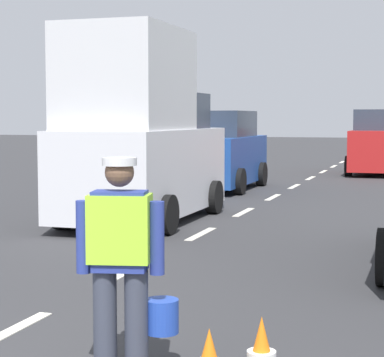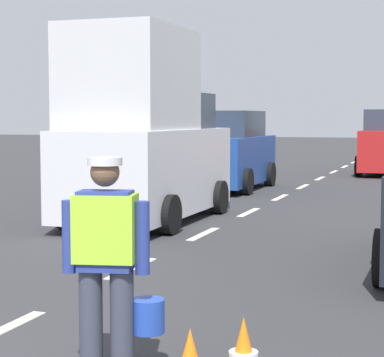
{
  "view_description": "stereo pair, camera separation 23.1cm",
  "coord_description": "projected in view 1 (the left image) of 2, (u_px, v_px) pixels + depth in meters",
  "views": [
    {
      "loc": [
        3.63,
        -3.09,
        1.97
      ],
      "look_at": [
        0.43,
        6.86,
        1.1
      ],
      "focal_mm": 69.3,
      "sensor_mm": 36.0,
      "label": 1
    },
    {
      "loc": [
        3.85,
        -3.02,
        1.97
      ],
      "look_at": [
        0.43,
        6.86,
        1.1
      ],
      "focal_mm": 69.3,
      "sensor_mm": 36.0,
      "label": 2
    }
  ],
  "objects": [
    {
      "name": "road_worker",
      "position": [
        123.0,
        256.0,
        5.55
      ],
      "size": [
        0.73,
        0.48,
        1.67
      ],
      "color": "#383D4C",
      "rests_on": "ground"
    },
    {
      "name": "lane_center_line",
      "position": [
        329.0,
        169.0,
        28.11
      ],
      "size": [
        0.14,
        46.4,
        0.01
      ],
      "color": "silver",
      "rests_on": "ground"
    },
    {
      "name": "ground_plane",
      "position": [
        312.0,
        178.0,
        24.13
      ],
      "size": [
        96.0,
        96.0,
        0.0
      ],
      "primitive_type": "plane",
      "color": "#333335"
    },
    {
      "name": "car_outgoing_far",
      "position": [
        378.0,
        144.0,
        25.51
      ],
      "size": [
        1.94,
        4.14,
        2.22
      ],
      "color": "red",
      "rests_on": "ground"
    },
    {
      "name": "delivery_truck",
      "position": [
        139.0,
        136.0,
        13.72
      ],
      "size": [
        2.16,
        4.6,
        3.54
      ],
      "color": "silver",
      "rests_on": "ground"
    },
    {
      "name": "car_oncoming_second",
      "position": [
        219.0,
        153.0,
        20.2
      ],
      "size": [
        2.04,
        4.15,
        2.14
      ],
      "color": "#1E4799",
      "rests_on": "ground"
    }
  ]
}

